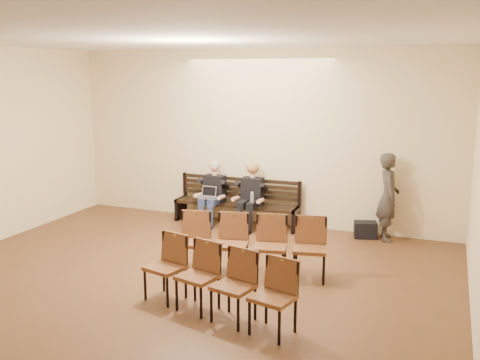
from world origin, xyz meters
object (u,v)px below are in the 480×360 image
Objects in this scene: water_bottle at (252,203)px; seated_man at (213,194)px; bag at (365,230)px; laptop at (206,199)px; bench at (236,214)px; seated_woman at (251,198)px; chair_row_front at (250,246)px; chair_row_back at (215,282)px; passerby at (389,190)px.

seated_man is at bearing 167.50° from water_bottle.
seated_man reaches higher than bag.
bag is at bearing -0.82° from laptop.
laptop reaches higher than bench.
seated_woman reaches higher than chair_row_front.
chair_row_back reaches higher than bag.
seated_man is 2.93m from chair_row_front.
seated_man is at bearing 128.44° from chair_row_back.
seated_woman is 0.89m from laptop.
seated_woman reaches higher than laptop.
seated_man is 0.54× the size of chair_row_front.
bench is 3.04m from passerby.
seated_man is at bearing 78.98° from passerby.
laptop is (-0.86, -0.21, -0.04)m from seated_woman.
seated_man is 4.21m from chair_row_back.
passerby is 4.39m from chair_row_back.
passerby is at bearing 81.33° from chair_row_back.
water_bottle is 0.10× the size of chair_row_back.
passerby is at bearing 5.48° from bag.
bag is (2.12, 0.39, -0.41)m from water_bottle.
chair_row_back is at bearing -76.99° from water_bottle.
seated_man is 3.09m from bag.
chair_row_back is (0.06, -1.44, -0.02)m from chair_row_front.
chair_row_front is (-1.72, -2.60, -0.46)m from passerby.
passerby reaches higher than bench.
water_bottle is 2.56m from passerby.
seated_man is 3.44m from passerby.
passerby is at bearing -1.02° from laptop.
chair_row_front is at bearing -54.45° from seated_man.
seated_woman is at bearing 98.58° from chair_row_front.
chair_row_front reaches higher than bag.
laptop is at bearing -172.66° from bag.
bench is 6.33× the size of bag.
bag is at bearing 85.86° from chair_row_back.
seated_woman is at bearing 116.79° from water_bottle.
chair_row_front is at bearing -117.65° from bag.
bench is 1.14× the size of chair_row_front.
chair_row_back is at bearing -107.84° from bag.
chair_row_back is at bearing -71.76° from bench.
passerby is 0.85× the size of chair_row_back.
passerby is (3.46, 0.43, 0.37)m from laptop.
passerby reaches higher than water_bottle.
chair_row_front is at bearing -69.70° from seated_woman.
passerby is at bearing 4.84° from seated_woman.
seated_woman is (0.36, -0.12, 0.38)m from bench.
seated_woman is 0.53× the size of chair_row_front.
bag is 0.87m from passerby.
seated_man is 0.82m from seated_woman.
passerby reaches higher than chair_row_back.
seated_woman is 0.23m from water_bottle.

